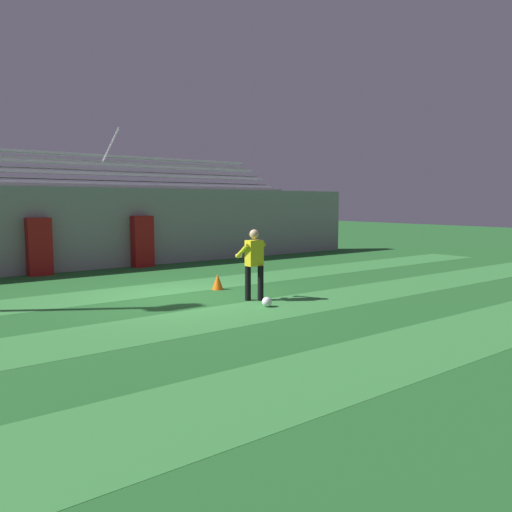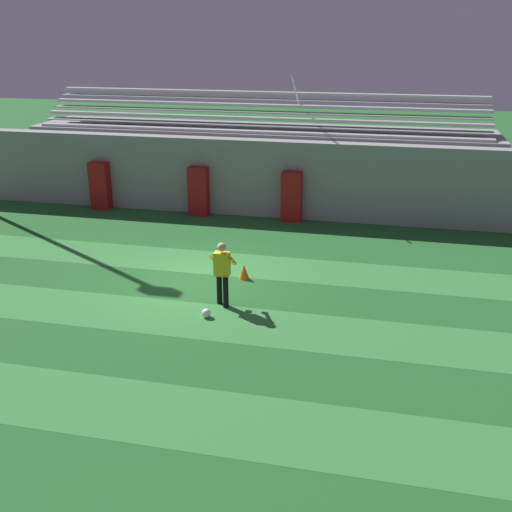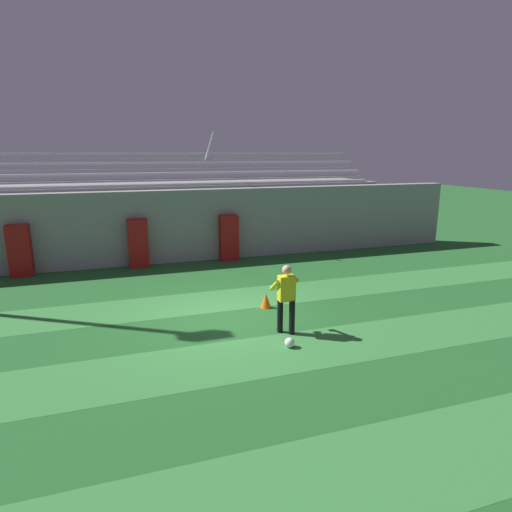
# 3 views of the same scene
# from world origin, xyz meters

# --- Properties ---
(ground_plane) EXTENTS (80.00, 80.00, 0.00)m
(ground_plane) POSITION_xyz_m (0.00, 0.00, 0.00)
(ground_plane) COLOR #236028
(turf_stripe_near) EXTENTS (28.00, 1.84, 0.01)m
(turf_stripe_near) POSITION_xyz_m (0.00, -6.00, 0.00)
(turf_stripe_near) COLOR #38843D
(turf_stripe_near) RESTS_ON ground
(turf_stripe_mid) EXTENTS (28.00, 1.84, 0.01)m
(turf_stripe_mid) POSITION_xyz_m (0.00, -2.32, 0.00)
(turf_stripe_mid) COLOR #38843D
(turf_stripe_mid) RESTS_ON ground
(turf_stripe_far) EXTENTS (28.00, 1.84, 0.01)m
(turf_stripe_far) POSITION_xyz_m (0.00, 1.36, 0.00)
(turf_stripe_far) COLOR #38843D
(turf_stripe_far) RESTS_ON ground
(back_wall) EXTENTS (24.00, 0.60, 2.80)m
(back_wall) POSITION_xyz_m (0.00, 6.50, 1.40)
(back_wall) COLOR gray
(back_wall) RESTS_ON ground
(padding_pillar_gate_left) EXTENTS (0.72, 0.44, 1.81)m
(padding_pillar_gate_left) POSITION_xyz_m (-1.74, 5.95, 0.91)
(padding_pillar_gate_left) COLOR maroon
(padding_pillar_gate_left) RESTS_ON ground
(padding_pillar_gate_right) EXTENTS (0.72, 0.44, 1.81)m
(padding_pillar_gate_right) POSITION_xyz_m (1.74, 5.95, 0.91)
(padding_pillar_gate_right) COLOR maroon
(padding_pillar_gate_right) RESTS_ON ground
(padding_pillar_far_left) EXTENTS (0.72, 0.44, 1.81)m
(padding_pillar_far_left) POSITION_xyz_m (-5.67, 5.95, 0.91)
(padding_pillar_far_left) COLOR maroon
(padding_pillar_far_left) RESTS_ON ground
(bleacher_stand) EXTENTS (18.00, 3.35, 5.03)m
(bleacher_stand) POSITION_xyz_m (0.00, 8.49, 1.50)
(bleacher_stand) COLOR gray
(bleacher_stand) RESTS_ON ground
(goalkeeper) EXTENTS (0.57, 0.57, 1.67)m
(goalkeeper) POSITION_xyz_m (1.21, -1.37, 0.95)
(goalkeeper) COLOR black
(goalkeeper) RESTS_ON ground
(soccer_ball) EXTENTS (0.22, 0.22, 0.22)m
(soccer_ball) POSITION_xyz_m (1.00, -2.12, 0.11)
(soccer_ball) COLOR white
(soccer_ball) RESTS_ON ground
(traffic_cone) EXTENTS (0.30, 0.30, 0.42)m
(traffic_cone) POSITION_xyz_m (1.33, 0.39, 0.21)
(traffic_cone) COLOR orange
(traffic_cone) RESTS_ON ground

